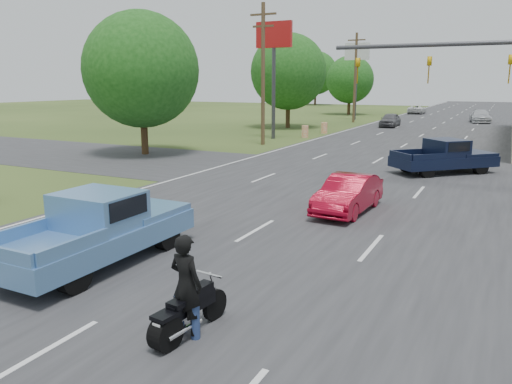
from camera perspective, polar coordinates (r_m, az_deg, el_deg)
The scene contains 23 objects.
ground at distance 9.55m, azimuth -23.31°, elevation -16.65°, with size 200.00×200.00×0.00m, color #2F441B.
main_road at distance 45.88m, azimuth 18.39°, elevation 6.14°, with size 15.00×180.00×0.02m, color #2D2D30.
cross_road at distance 24.52m, azimuth 10.54°, elevation 1.66°, with size 120.00×10.00×0.02m, color #2D2D30.
utility_pole_5 at distance 36.91m, azimuth 0.81°, elevation 13.66°, with size 2.00×0.28×10.00m.
utility_pole_6 at distance 59.42m, azimuth 11.27°, elevation 12.93°, with size 2.00×0.28×10.00m.
tree_0 at distance 32.58m, azimuth -12.97°, elevation 13.44°, with size 7.14×7.14×8.84m.
tree_1 at distance 51.32m, azimuth 3.72°, elevation 13.55°, with size 7.56×7.56×9.36m.
tree_2 at distance 74.17m, azimuth 10.68°, elevation 12.51°, with size 6.72×6.72×8.32m.
tree_4 at distance 101.17m, azimuth -11.11°, elevation 13.45°, with size 9.24×9.24×11.44m.
tree_6 at distance 106.69m, azimuth 6.85°, elevation 13.35°, with size 8.82×8.82×10.92m.
barrel_2 at distance 42.20m, azimuth 5.62°, elevation 6.89°, with size 0.56×0.56×1.00m, color orange.
barrel_3 at distance 45.84m, azimuth 7.80°, elevation 7.27°, with size 0.56×0.56×1.00m, color orange.
pole_sign_left_near at distance 41.04m, azimuth 2.06°, elevation 16.11°, with size 3.00×0.35×9.20m.
pole_sign_left_far at distance 63.60m, azimuth 11.45°, elevation 14.54°, with size 3.00×0.35×9.20m.
signal_mast at distance 22.19m, azimuth 25.18°, elevation 12.07°, with size 9.12×0.40×7.00m.
red_convertible at distance 17.79m, azimuth 10.49°, elevation -0.26°, with size 1.38×3.95×1.30m, color maroon.
motorcycle at distance 9.21m, azimuth -8.08°, elevation -13.71°, with size 0.63×1.97×1.00m.
rider at distance 9.04m, azimuth -8.00°, elevation -10.97°, with size 0.66×0.44×1.82m, color black.
blue_pickup at distance 13.21m, azimuth -17.32°, elevation -3.82°, with size 2.13×5.49×1.82m.
navy_pickup at distance 26.94m, azimuth 20.91°, elevation 3.85°, with size 5.11×5.06×1.72m.
distant_car_grey at distance 54.08m, azimuth 15.08°, elevation 7.95°, with size 1.69×4.19×1.43m, color #57565B.
distant_car_silver at distance 63.56m, azimuth 24.26°, elevation 7.90°, with size 2.04×5.03×1.46m, color silver.
distant_car_white at distance 78.55m, azimuth 17.92°, elevation 8.97°, with size 2.17×4.70×1.31m, color silver.
Camera 1 is at (6.66, -5.18, 4.47)m, focal length 35.00 mm.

